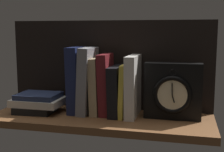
% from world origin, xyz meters
% --- Properties ---
extents(ground_plane, '(0.79, 0.27, 0.03)m').
position_xyz_m(ground_plane, '(0.00, 0.00, -0.01)').
color(ground_plane, brown).
extents(back_panel, '(0.79, 0.01, 0.34)m').
position_xyz_m(back_panel, '(0.00, 0.13, 0.17)').
color(back_panel, black).
rests_on(back_panel, ground_plane).
extents(book_navy_bierce, '(0.05, 0.12, 0.24)m').
position_xyz_m(book_navy_bierce, '(-0.10, 0.04, 0.12)').
color(book_navy_bierce, '#192147').
rests_on(book_navy_bierce, ground_plane).
extents(book_gray_chess, '(0.05, 0.14, 0.24)m').
position_xyz_m(book_gray_chess, '(-0.06, 0.04, 0.12)').
color(book_gray_chess, gray).
rests_on(book_gray_chess, ground_plane).
extents(book_tan_shortstories, '(0.04, 0.12, 0.20)m').
position_xyz_m(book_tan_shortstories, '(-0.02, 0.04, 0.10)').
color(book_tan_shortstories, tan).
rests_on(book_tan_shortstories, ground_plane).
extents(book_maroon_dawkins, '(0.04, 0.12, 0.22)m').
position_xyz_m(book_maroon_dawkins, '(0.01, 0.04, 0.11)').
color(book_maroon_dawkins, maroon).
rests_on(book_maroon_dawkins, ground_plane).
extents(book_black_skeptic, '(0.04, 0.15, 0.18)m').
position_xyz_m(book_black_skeptic, '(0.05, 0.04, 0.09)').
color(book_black_skeptic, black).
rests_on(book_black_skeptic, ground_plane).
extents(book_yellow_seinlanguage, '(0.02, 0.15, 0.19)m').
position_xyz_m(book_yellow_seinlanguage, '(0.08, 0.04, 0.09)').
color(book_yellow_seinlanguage, gold).
rests_on(book_yellow_seinlanguage, ground_plane).
extents(book_white_catcher, '(0.04, 0.16, 0.22)m').
position_xyz_m(book_white_catcher, '(0.11, 0.04, 0.11)').
color(book_white_catcher, silver).
rests_on(book_white_catcher, ground_plane).
extents(framed_clock, '(0.19, 0.06, 0.19)m').
position_xyz_m(framed_clock, '(0.25, 0.03, 0.10)').
color(framed_clock, black).
rests_on(framed_clock, ground_plane).
extents(book_stack_side, '(0.18, 0.13, 0.07)m').
position_xyz_m(book_stack_side, '(-0.24, 0.01, 0.04)').
color(book_stack_side, black).
rests_on(book_stack_side, ground_plane).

